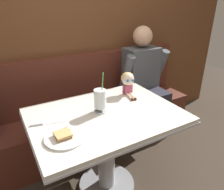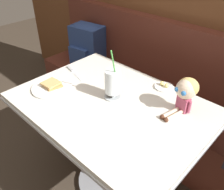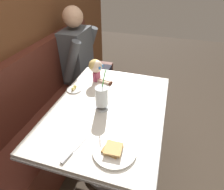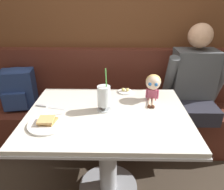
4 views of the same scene
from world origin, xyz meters
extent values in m
cube|color=#512319|center=(0.00, 0.77, 0.23)|extent=(2.60, 0.48, 0.45)
cube|color=#512319|center=(0.00, 0.96, 0.73)|extent=(2.60, 0.10, 0.55)
cube|color=silver|center=(0.00, 0.18, 0.72)|extent=(1.10, 0.80, 0.03)
cube|color=#B7BABF|center=(0.00, 0.18, 0.70)|extent=(1.11, 0.81, 0.02)
cylinder|color=#A5A8AD|center=(0.00, 0.18, 0.37)|extent=(0.14, 0.14, 0.65)
cylinder|color=gray|center=(0.00, 0.18, 0.02)|extent=(0.48, 0.48, 0.04)
cylinder|color=white|center=(-0.36, 0.03, 0.75)|extent=(0.25, 0.25, 0.01)
cube|color=#B78447|center=(-0.37, 0.04, 0.76)|extent=(0.11, 0.11, 0.01)
cube|color=tan|center=(-0.37, 0.03, 0.78)|extent=(0.10, 0.10, 0.01)
cylinder|color=silver|center=(-0.02, 0.22, 0.74)|extent=(0.10, 0.10, 0.01)
cylinder|color=silver|center=(-0.02, 0.22, 0.77)|extent=(0.03, 0.03, 0.03)
cylinder|color=silver|center=(-0.02, 0.22, 0.85)|extent=(0.09, 0.09, 0.14)
cylinder|color=pink|center=(-0.02, 0.22, 0.84)|extent=(0.08, 0.08, 0.12)
cylinder|color=#51B74C|center=(-0.01, 0.21, 0.95)|extent=(0.01, 0.05, 0.22)
cylinder|color=white|center=(0.14, 0.52, 0.74)|extent=(0.12, 0.12, 0.01)
sphere|color=#F4E07A|center=(0.12, 0.52, 0.76)|extent=(0.03, 0.03, 0.03)
sphere|color=#F4E07A|center=(0.15, 0.52, 0.76)|extent=(0.03, 0.03, 0.03)
cube|color=silver|center=(-0.36, 0.24, 0.74)|extent=(0.14, 0.05, 0.00)
cube|color=#B2B5BA|center=(-0.48, 0.26, 0.75)|extent=(0.09, 0.04, 0.01)
cube|color=#B74C6B|center=(0.34, 0.40, 0.78)|extent=(0.07, 0.05, 0.08)
sphere|color=beige|center=(0.34, 0.40, 0.88)|extent=(0.11, 0.11, 0.11)
ellipsoid|color=#D8B766|center=(0.34, 0.41, 0.89)|extent=(0.13, 0.12, 0.10)
sphere|color=#2D6BB2|center=(0.31, 0.35, 0.88)|extent=(0.03, 0.03, 0.03)
sphere|color=#2D6BB2|center=(0.35, 0.34, 0.88)|extent=(0.03, 0.03, 0.03)
cylinder|color=beige|center=(0.31, 0.32, 0.75)|extent=(0.04, 0.12, 0.02)
cylinder|color=beige|center=(0.33, 0.31, 0.75)|extent=(0.04, 0.12, 0.02)
sphere|color=#4C2819|center=(0.30, 0.26, 0.75)|extent=(0.03, 0.03, 0.03)
sphere|color=#4C2819|center=(0.32, 0.26, 0.75)|extent=(0.03, 0.03, 0.03)
cylinder|color=#B74C6B|center=(0.30, 0.40, 0.79)|extent=(0.02, 0.02, 0.07)
cylinder|color=#B74C6B|center=(0.38, 0.39, 0.79)|extent=(0.02, 0.02, 0.07)
cube|color=navy|center=(-0.89, 0.79, 0.64)|extent=(0.33, 0.25, 0.38)
cube|color=navy|center=(-0.89, 0.67, 0.56)|extent=(0.22, 0.08, 0.17)
ellipsoid|color=navy|center=(-0.89, 0.79, 0.82)|extent=(0.31, 0.23, 0.07)
camera|label=1|loc=(-0.64, -1.04, 1.52)|focal=33.96mm
camera|label=2|loc=(0.77, -0.62, 1.56)|focal=38.45mm
camera|label=3|loc=(-1.03, -0.16, 1.62)|focal=30.49mm
camera|label=4|loc=(0.05, -1.05, 1.47)|focal=33.29mm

